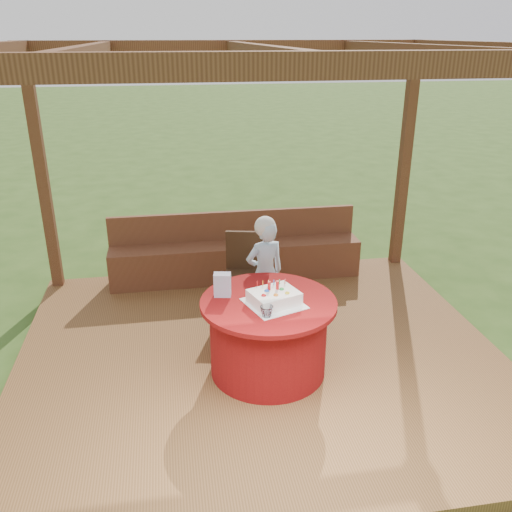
{
  "coord_description": "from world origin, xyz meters",
  "views": [
    {
      "loc": [
        -0.77,
        -4.31,
        2.91
      ],
      "look_at": [
        0.0,
        0.25,
        1.0
      ],
      "focal_mm": 38.0,
      "sensor_mm": 36.0,
      "label": 1
    }
  ],
  "objects_px": {
    "birthday_cake": "(274,298)",
    "bench": "(236,257)",
    "table": "(268,335)",
    "gift_bag": "(222,285)",
    "drinking_glass": "(267,312)",
    "chair": "(244,269)",
    "elderly_woman": "(265,270)"
  },
  "relations": [
    {
      "from": "birthday_cake",
      "to": "bench",
      "type": "bearing_deg",
      "value": 91.36
    },
    {
      "from": "bench",
      "to": "birthday_cake",
      "type": "bearing_deg",
      "value": -88.64
    },
    {
      "from": "table",
      "to": "birthday_cake",
      "type": "bearing_deg",
      "value": -62.01
    },
    {
      "from": "bench",
      "to": "birthday_cake",
      "type": "xyz_separation_m",
      "value": [
        0.05,
        -2.08,
        0.49
      ]
    },
    {
      "from": "table",
      "to": "birthday_cake",
      "type": "relative_size",
      "value": 2.11
    },
    {
      "from": "table",
      "to": "gift_bag",
      "type": "xyz_separation_m",
      "value": [
        -0.37,
        0.16,
        0.44
      ]
    },
    {
      "from": "bench",
      "to": "drinking_glass",
      "type": "height_order",
      "value": "bench"
    },
    {
      "from": "table",
      "to": "birthday_cake",
      "type": "xyz_separation_m",
      "value": [
        0.03,
        -0.07,
        0.4
      ]
    },
    {
      "from": "chair",
      "to": "drinking_glass",
      "type": "relative_size",
      "value": 7.95
    },
    {
      "from": "bench",
      "to": "chair",
      "type": "distance_m",
      "value": 0.8
    },
    {
      "from": "bench",
      "to": "chair",
      "type": "relative_size",
      "value": 3.56
    },
    {
      "from": "elderly_woman",
      "to": "gift_bag",
      "type": "distance_m",
      "value": 0.89
    },
    {
      "from": "elderly_woman",
      "to": "gift_bag",
      "type": "bearing_deg",
      "value": -125.46
    },
    {
      "from": "chair",
      "to": "drinking_glass",
      "type": "height_order",
      "value": "chair"
    },
    {
      "from": "table",
      "to": "gift_bag",
      "type": "relative_size",
      "value": 5.64
    },
    {
      "from": "bench",
      "to": "table",
      "type": "relative_size",
      "value": 2.58
    },
    {
      "from": "table",
      "to": "chair",
      "type": "bearing_deg",
      "value": 91.56
    },
    {
      "from": "chair",
      "to": "birthday_cake",
      "type": "height_order",
      "value": "birthday_cake"
    },
    {
      "from": "birthday_cake",
      "to": "table",
      "type": "bearing_deg",
      "value": 117.99
    },
    {
      "from": "bench",
      "to": "birthday_cake",
      "type": "relative_size",
      "value": 5.44
    },
    {
      "from": "bench",
      "to": "gift_bag",
      "type": "xyz_separation_m",
      "value": [
        -0.36,
        -1.86,
        0.53
      ]
    },
    {
      "from": "elderly_woman",
      "to": "gift_bag",
      "type": "height_order",
      "value": "elderly_woman"
    },
    {
      "from": "birthday_cake",
      "to": "gift_bag",
      "type": "xyz_separation_m",
      "value": [
        -0.41,
        0.23,
        0.05
      ]
    },
    {
      "from": "chair",
      "to": "birthday_cake",
      "type": "distance_m",
      "value": 1.34
    },
    {
      "from": "bench",
      "to": "elderly_woman",
      "type": "bearing_deg",
      "value": -82.93
    },
    {
      "from": "table",
      "to": "drinking_glass",
      "type": "distance_m",
      "value": 0.49
    },
    {
      "from": "table",
      "to": "gift_bag",
      "type": "height_order",
      "value": "gift_bag"
    },
    {
      "from": "table",
      "to": "drinking_glass",
      "type": "height_order",
      "value": "drinking_glass"
    },
    {
      "from": "gift_bag",
      "to": "chair",
      "type": "bearing_deg",
      "value": 82.76
    },
    {
      "from": "elderly_woman",
      "to": "birthday_cake",
      "type": "xyz_separation_m",
      "value": [
        -0.09,
        -0.93,
        0.16
      ]
    },
    {
      "from": "table",
      "to": "elderly_woman",
      "type": "bearing_deg",
      "value": 81.52
    },
    {
      "from": "gift_bag",
      "to": "drinking_glass",
      "type": "relative_size",
      "value": 1.95
    }
  ]
}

